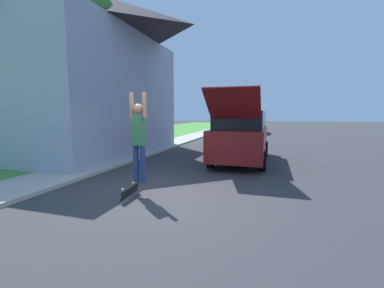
{
  "coord_description": "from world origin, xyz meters",
  "views": [
    {
      "loc": [
        2.5,
        -5.47,
        1.92
      ],
      "look_at": [
        0.39,
        1.31,
        1.07
      ],
      "focal_mm": 24.0,
      "sensor_mm": 36.0,
      "label": 1
    }
  ],
  "objects_px": {
    "lawn_tree_near": "(64,28)",
    "skateboard": "(130,191)",
    "suv_parked": "(241,135)",
    "skateboarder": "(139,136)",
    "car_down_street": "(256,127)"
  },
  "relations": [
    {
      "from": "car_down_street",
      "to": "skateboard",
      "type": "height_order",
      "value": "car_down_street"
    },
    {
      "from": "skateboarder",
      "to": "skateboard",
      "type": "height_order",
      "value": "skateboarder"
    },
    {
      "from": "lawn_tree_near",
      "to": "suv_parked",
      "type": "distance_m",
      "value": 8.07
    },
    {
      "from": "lawn_tree_near",
      "to": "car_down_street",
      "type": "relative_size",
      "value": 1.72
    },
    {
      "from": "skateboarder",
      "to": "skateboard",
      "type": "relative_size",
      "value": 2.49
    },
    {
      "from": "car_down_street",
      "to": "skateboarder",
      "type": "bearing_deg",
      "value": -94.04
    },
    {
      "from": "car_down_street",
      "to": "suv_parked",
      "type": "bearing_deg",
      "value": -88.85
    },
    {
      "from": "suv_parked",
      "to": "lawn_tree_near",
      "type": "bearing_deg",
      "value": -164.65
    },
    {
      "from": "lawn_tree_near",
      "to": "skateboard",
      "type": "distance_m",
      "value": 7.79
    },
    {
      "from": "suv_parked",
      "to": "skateboarder",
      "type": "distance_m",
      "value": 5.41
    },
    {
      "from": "skateboarder",
      "to": "lawn_tree_near",
      "type": "bearing_deg",
      "value": 146.41
    },
    {
      "from": "lawn_tree_near",
      "to": "suv_parked",
      "type": "relative_size",
      "value": 1.32
    },
    {
      "from": "lawn_tree_near",
      "to": "car_down_street",
      "type": "xyz_separation_m",
      "value": [
        6.37,
        17.02,
        -4.58
      ]
    },
    {
      "from": "car_down_street",
      "to": "skateboarder",
      "type": "distance_m",
      "value": 20.36
    },
    {
      "from": "lawn_tree_near",
      "to": "skateboarder",
      "type": "relative_size",
      "value": 3.53
    }
  ]
}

